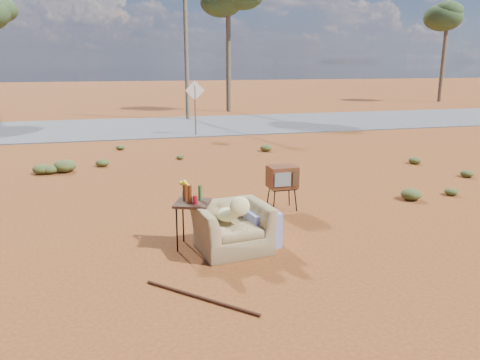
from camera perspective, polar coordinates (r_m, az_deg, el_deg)
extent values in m
plane|color=brown|center=(7.40, -1.57, -8.78)|extent=(140.00, 140.00, 0.00)
cube|color=#565659|center=(21.89, -10.59, 6.41)|extent=(140.00, 7.00, 0.04)
imported|color=olive|center=(7.33, -0.98, -4.89)|extent=(1.22, 0.88, 0.98)
ellipsoid|color=#E5E08C|center=(7.34, -1.51, -4.23)|extent=(0.36, 0.36, 0.21)
ellipsoid|color=#E5E08C|center=(7.10, -0.03, -3.25)|extent=(0.31, 0.16, 0.31)
cube|color=#212E99|center=(7.69, 2.37, -5.60)|extent=(0.57, 0.79, 0.58)
cube|color=black|center=(9.37, 5.14, -0.97)|extent=(0.50, 0.39, 0.03)
cylinder|color=black|center=(9.19, 4.17, -2.70)|extent=(0.02, 0.02, 0.45)
cylinder|color=black|center=(9.35, 6.80, -2.47)|extent=(0.02, 0.02, 0.45)
cylinder|color=black|center=(9.51, 3.45, -2.11)|extent=(0.02, 0.02, 0.45)
cylinder|color=black|center=(9.66, 6.00, -1.90)|extent=(0.02, 0.02, 0.45)
cube|color=#5E3017|center=(9.31, 5.17, 0.40)|extent=(0.57, 0.44, 0.43)
cube|color=slate|center=(9.08, 5.23, 0.03)|extent=(0.33, 0.03, 0.27)
cube|color=#472D19|center=(9.17, 6.81, 0.15)|extent=(0.13, 0.02, 0.31)
cube|color=#341E13|center=(7.39, -5.82, -2.83)|extent=(0.68, 0.68, 0.04)
cylinder|color=black|center=(7.36, -7.70, -5.98)|extent=(0.03, 0.03, 0.74)
cylinder|color=black|center=(7.27, -4.47, -6.15)|extent=(0.03, 0.03, 0.74)
cylinder|color=black|center=(7.74, -6.94, -4.92)|extent=(0.03, 0.03, 0.74)
cylinder|color=black|center=(7.66, -3.87, -5.06)|extent=(0.03, 0.03, 0.74)
cylinder|color=#4A200C|center=(7.42, -6.71, -1.51)|extent=(0.07, 0.07, 0.27)
cylinder|color=#4A200C|center=(7.27, -6.15, -1.75)|extent=(0.07, 0.07, 0.29)
cylinder|color=#285926|center=(7.43, -4.88, -1.54)|extent=(0.06, 0.06, 0.25)
cylinder|color=#B40E21|center=(7.25, -5.52, -2.42)|extent=(0.07, 0.07, 0.14)
cylinder|color=silver|center=(7.54, -6.75, -1.75)|extent=(0.08, 0.08, 0.15)
ellipsoid|color=yellow|center=(7.50, -6.79, -0.55)|extent=(0.17, 0.17, 0.13)
cylinder|color=#4A2513|center=(6.07, -4.85, -14.06)|extent=(1.24, 1.24, 0.05)
cylinder|color=brown|center=(18.98, -5.46, 8.41)|extent=(0.06, 0.06, 2.00)
cube|color=silver|center=(18.92, -5.52, 10.82)|extent=(0.78, 0.04, 0.78)
cylinder|color=brown|center=(28.41, -1.42, 15.41)|extent=(0.28, 0.28, 7.00)
cylinder|color=brown|center=(38.64, 23.55, 13.58)|extent=(0.28, 0.28, 6.50)
ellipsoid|color=#344D27|center=(38.76, 23.97, 17.63)|extent=(3.20, 3.20, 2.20)
cylinder|color=brown|center=(24.43, -6.62, 16.70)|extent=(0.20, 0.20, 8.00)
ellipsoid|color=#4A5424|center=(10.74, 20.15, -1.64)|extent=(0.44, 0.44, 0.24)
ellipsoid|color=#4A5424|center=(13.50, -20.60, 1.63)|extent=(0.60, 0.60, 0.33)
ellipsoid|color=#4A5424|center=(14.59, 20.53, 2.25)|extent=(0.36, 0.36, 0.20)
ellipsoid|color=#4A5424|center=(15.64, 3.20, 3.92)|extent=(0.40, 0.40, 0.22)
ellipsoid|color=#4A5424|center=(16.39, -14.37, 3.87)|extent=(0.30, 0.30, 0.17)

